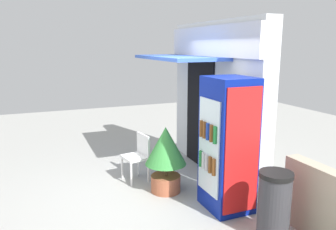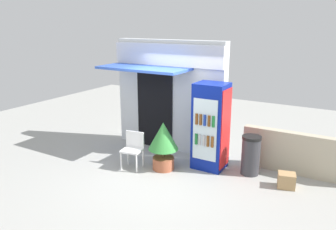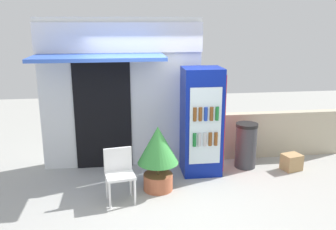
% 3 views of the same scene
% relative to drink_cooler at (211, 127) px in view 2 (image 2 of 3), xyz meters
% --- Properties ---
extents(ground, '(16.00, 16.00, 0.00)m').
position_rel_drink_cooler_xyz_m(ground, '(-0.78, -0.89, -0.98)').
color(ground, '#A3A39E').
extents(storefront_building, '(3.00, 1.28, 2.82)m').
position_rel_drink_cooler_xyz_m(storefront_building, '(-1.45, 0.60, 0.50)').
color(storefront_building, silver).
rests_on(storefront_building, ground).
extents(drink_cooler, '(0.71, 0.67, 1.96)m').
position_rel_drink_cooler_xyz_m(drink_cooler, '(0.00, 0.00, 0.00)').
color(drink_cooler, navy).
rests_on(drink_cooler, ground).
extents(plastic_chair, '(0.50, 0.45, 0.84)m').
position_rel_drink_cooler_xyz_m(plastic_chair, '(-1.51, -0.89, -0.49)').
color(plastic_chair, white).
rests_on(plastic_chair, ground).
extents(potted_plant_near_shop, '(0.68, 0.68, 1.11)m').
position_rel_drink_cooler_xyz_m(potted_plant_near_shop, '(-0.87, -0.62, -0.31)').
color(potted_plant_near_shop, '#AD5B3D').
rests_on(potted_plant_near_shop, ground).
extents(trash_bin, '(0.42, 0.42, 0.87)m').
position_rel_drink_cooler_xyz_m(trash_bin, '(0.91, 0.13, -0.54)').
color(trash_bin, '#38383D').
rests_on(trash_bin, ground).
extents(stone_boundary_wall, '(2.51, 0.21, 0.94)m').
position_rel_drink_cooler_xyz_m(stone_boundary_wall, '(1.85, 0.65, -0.51)').
color(stone_boundary_wall, '#B7AD93').
rests_on(stone_boundary_wall, ground).
extents(cardboard_box, '(0.39, 0.35, 0.31)m').
position_rel_drink_cooler_xyz_m(cardboard_box, '(1.73, -0.13, -0.83)').
color(cardboard_box, tan).
rests_on(cardboard_box, ground).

